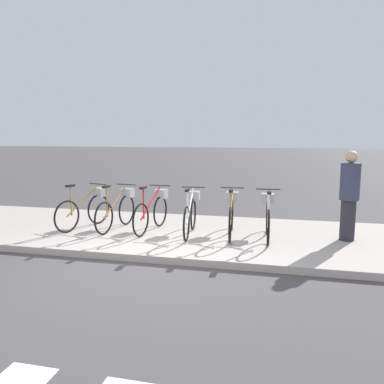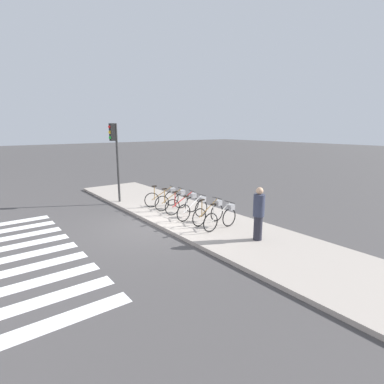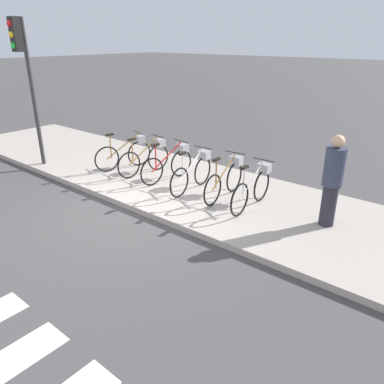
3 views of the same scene
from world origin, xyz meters
name	(u,v)px [view 3 (image 3 of 3)]	position (x,y,z in m)	size (l,w,h in m)	color
ground_plane	(131,211)	(0.00, 0.00, 0.00)	(120.00, 120.00, 0.00)	#423F3F
sidewalk	(184,186)	(0.00, 1.60, 0.06)	(15.83, 3.20, 0.12)	#9E9389
parked_bicycle_0	(127,152)	(-1.82, 1.53, 0.54)	(0.58, 1.47, 0.93)	black
parked_bicycle_1	(147,156)	(-1.14, 1.58, 0.54)	(0.46, 1.51, 0.93)	black
parked_bicycle_2	(170,162)	(-0.40, 1.59, 0.54)	(0.46, 1.51, 0.93)	black
parked_bicycle_3	(194,171)	(0.40, 1.48, 0.54)	(0.46, 1.51, 0.93)	black
parked_bicycle_4	(226,177)	(1.17, 1.59, 0.54)	(0.46, 1.51, 0.93)	black
parked_bicycle_5	(254,186)	(1.86, 1.52, 0.54)	(0.46, 1.52, 0.93)	black
pedestrian	(332,180)	(3.27, 1.67, 0.97)	(0.34, 0.34, 1.62)	#23232D
traffic_light	(24,63)	(-3.78, 0.24, 2.65)	(0.24, 0.40, 3.52)	#2D2D2D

